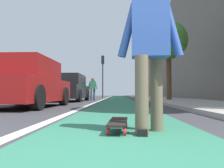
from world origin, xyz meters
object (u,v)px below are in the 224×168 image
skater_person (150,47)px  parked_car_mid (68,88)px  pedestrian_distant (93,87)px  skateboard (118,122)px  street_tree_mid (169,41)px  parked_car_near (27,84)px  traffic_light (103,69)px

skater_person → parked_car_mid: size_ratio=0.36×
parked_car_mid → pedestrian_distant: bearing=-26.8°
skateboard → street_tree_mid: bearing=-15.9°
parked_car_near → traffic_light: traffic_light is taller
parked_car_mid → pedestrian_distant: size_ratio=3.04×
parked_car_mid → street_tree_mid: (-0.02, -5.68, 2.66)m
skater_person → parked_car_near: (4.46, 3.16, -0.22)m
skateboard → street_tree_mid: street_tree_mid is taller
skateboard → pedestrian_distant: pedestrian_distant is taller
traffic_light → pedestrian_distant: bearing=178.4°
parked_car_mid → skateboard: bearing=-164.4°
parked_car_near → street_tree_mid: size_ratio=0.92×
parked_car_near → pedestrian_distant: 8.15m
skater_person → parked_car_mid: 10.70m
skater_person → street_tree_mid: 10.79m
skater_person → traffic_light: 19.87m
parked_car_near → parked_car_mid: 5.76m
street_tree_mid → pedestrian_distant: (2.32, 4.51, -2.53)m
skateboard → parked_car_mid: parked_car_mid is taller
skateboard → skater_person: bearing=-113.3°
parked_car_mid → traffic_light: bearing=-8.2°
parked_car_mid → traffic_light: traffic_light is taller
parked_car_mid → skater_person: bearing=-162.8°
pedestrian_distant → street_tree_mid: bearing=-117.2°
parked_car_mid → traffic_light: 9.81m
skater_person → traffic_light: size_ratio=0.39×
parked_car_near → traffic_light: (15.23, -1.37, 2.17)m
parked_car_near → pedestrian_distant: (8.07, -1.17, 0.13)m
pedestrian_distant → skateboard: bearing=-172.4°
skater_person → traffic_light: traffic_light is taller
skateboard → street_tree_mid: (10.06, -2.86, 3.28)m
street_tree_mid → parked_car_near: bearing=135.3°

